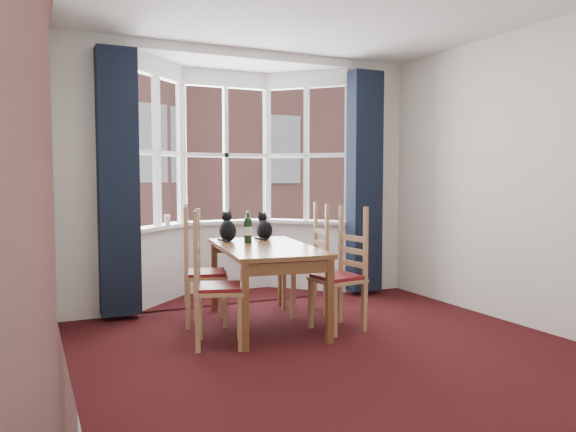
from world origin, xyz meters
TOP-DOWN VIEW (x-y plane):
  - floor at (0.00, 0.00)m, footprint 4.50×4.50m
  - wall_left at (-2.00, 0.00)m, footprint 0.00×4.50m
  - wall_right at (2.00, 0.00)m, footprint 0.00×4.50m
  - wall_back_pier_left at (-1.65, 2.25)m, footprint 0.70×0.12m
  - wall_back_pier_right at (1.65, 2.25)m, footprint 0.70×0.12m
  - bay_window at (0.00, 2.75)m, footprint 2.76×0.94m
  - curtain_left at (-1.42, 2.07)m, footprint 0.38×0.22m
  - curtain_right at (1.42, 2.07)m, footprint 0.38×0.22m
  - dining_table at (-0.20, 1.26)m, footprint 1.04×1.66m
  - chair_left_near at (-0.89, 0.84)m, footprint 0.51×0.53m
  - chair_left_far at (-0.79, 1.56)m, footprint 0.50×0.51m
  - chair_right_near at (0.42, 0.83)m, footprint 0.45×0.47m
  - chair_right_far at (0.43, 1.49)m, footprint 0.46×0.48m
  - cat_left at (-0.40, 1.79)m, footprint 0.21×0.26m
  - cat_right at (-0.01, 1.76)m, footprint 0.18×0.23m
  - wine_bottle at (-0.26, 1.55)m, footprint 0.08×0.08m
  - candle_tall at (-0.82, 2.60)m, footprint 0.06×0.06m
  - street at (0.00, 32.25)m, footprint 80.00×80.00m
  - tenement_building at (0.00, 14.01)m, footprint 18.40×7.80m

SIDE VIEW (x-z plane):
  - street at x=0.00m, z-range -6.00..-6.00m
  - floor at x=0.00m, z-range 0.00..0.00m
  - chair_left_near at x=-0.89m, z-range 0.01..0.93m
  - chair_left_far at x=-0.79m, z-range 0.01..0.93m
  - chair_right_near at x=0.42m, z-range 0.01..0.93m
  - chair_right_far at x=0.43m, z-range 0.01..0.93m
  - dining_table at x=-0.20m, z-range 0.30..1.06m
  - cat_right at x=-0.01m, z-range 0.72..1.02m
  - cat_left at x=-0.40m, z-range 0.72..1.04m
  - wine_bottle at x=-0.26m, z-range 0.74..1.05m
  - candle_tall at x=-0.82m, z-range 0.87..0.99m
  - curtain_left at x=-1.42m, z-range 0.05..2.65m
  - curtain_right at x=1.42m, z-range 0.05..2.65m
  - wall_left at x=-2.00m, z-range -0.85..3.65m
  - wall_right at x=2.00m, z-range -0.85..3.65m
  - wall_back_pier_left at x=-1.65m, z-range 0.00..2.80m
  - wall_back_pier_right at x=1.65m, z-range 0.00..2.80m
  - bay_window at x=0.00m, z-range 0.00..2.80m
  - tenement_building at x=0.00m, z-range -6.00..9.20m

